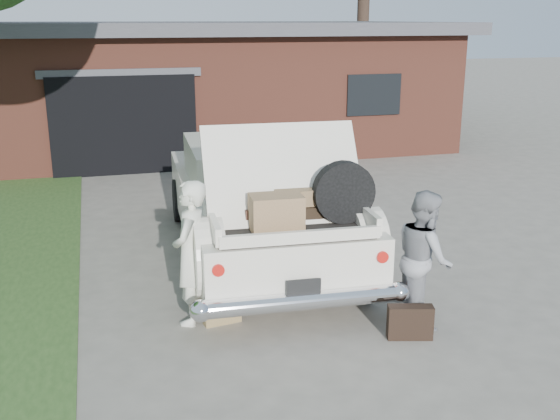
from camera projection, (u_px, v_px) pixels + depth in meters
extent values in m
plane|color=gray|center=(294.00, 311.00, 7.90)|extent=(90.00, 90.00, 0.00)
cube|color=brown|center=(207.00, 89.00, 18.35)|extent=(12.00, 7.00, 3.00)
cube|color=#4C4C51|center=(206.00, 28.00, 17.89)|extent=(12.80, 7.80, 0.30)
cube|color=black|center=(124.00, 125.00, 14.62)|extent=(3.20, 0.30, 2.20)
cube|color=#4C4C51|center=(121.00, 73.00, 14.24)|extent=(3.50, 0.12, 0.18)
cube|color=black|center=(374.00, 95.00, 16.00)|extent=(1.40, 0.08, 1.00)
cylinder|color=#38281E|center=(363.00, 32.00, 24.03)|extent=(0.44, 0.44, 5.84)
cube|color=beige|center=(256.00, 208.00, 9.68)|extent=(2.44, 5.67, 0.72)
cube|color=#BBBBA5|center=(251.00, 161.00, 9.81)|extent=(1.96, 2.33, 0.58)
cube|color=black|center=(240.00, 150.00, 10.80)|extent=(1.72, 0.19, 0.49)
cube|color=black|center=(265.00, 179.00, 8.83)|extent=(1.72, 0.19, 0.49)
cylinder|color=black|center=(204.00, 283.00, 7.80)|extent=(0.29, 0.75, 0.73)
cylinder|color=black|center=(360.00, 269.00, 8.21)|extent=(0.29, 0.75, 0.73)
cylinder|color=black|center=(181.00, 200.00, 11.33)|extent=(0.29, 0.75, 0.73)
cylinder|color=black|center=(290.00, 194.00, 11.74)|extent=(0.29, 0.75, 0.73)
cylinder|color=silver|center=(303.00, 301.00, 7.10)|extent=(2.28, 0.34, 0.20)
cylinder|color=#A5140F|center=(218.00, 269.00, 6.86)|extent=(0.14, 0.12, 0.13)
cylinder|color=#A5140F|center=(381.00, 256.00, 7.24)|extent=(0.14, 0.12, 0.13)
cube|color=black|center=(304.00, 288.00, 7.03)|extent=(0.38, 0.04, 0.19)
cube|color=black|center=(288.00, 226.00, 7.60)|extent=(1.79, 1.32, 0.04)
cube|color=beige|center=(212.00, 222.00, 7.38)|extent=(0.14, 1.22, 0.20)
cube|color=beige|center=(361.00, 212.00, 7.75)|extent=(0.14, 1.22, 0.20)
cube|color=beige|center=(301.00, 237.00, 7.01)|extent=(1.78, 0.17, 0.13)
cube|color=beige|center=(283.00, 174.00, 7.69)|extent=(1.90, 0.83, 1.10)
cube|color=#45291D|center=(269.00, 213.00, 7.67)|extent=(0.64, 0.44, 0.20)
cube|color=#98744D|center=(276.00, 213.00, 7.33)|extent=(0.61, 0.42, 0.40)
cube|color=black|center=(300.00, 212.00, 7.73)|extent=(0.65, 0.45, 0.19)
cube|color=olive|center=(297.00, 196.00, 7.67)|extent=(0.57, 0.39, 0.19)
cylinder|color=black|center=(344.00, 192.00, 7.57)|extent=(0.73, 0.22, 0.72)
imported|color=beige|center=(191.00, 253.00, 7.41)|extent=(0.62, 0.72, 1.68)
imported|color=gray|center=(424.00, 258.00, 7.42)|extent=(0.72, 0.85, 1.57)
cube|color=#957C4C|center=(222.00, 310.00, 7.54)|extent=(0.45, 0.20, 0.33)
cube|color=black|center=(410.00, 322.00, 7.18)|extent=(0.52, 0.29, 0.38)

